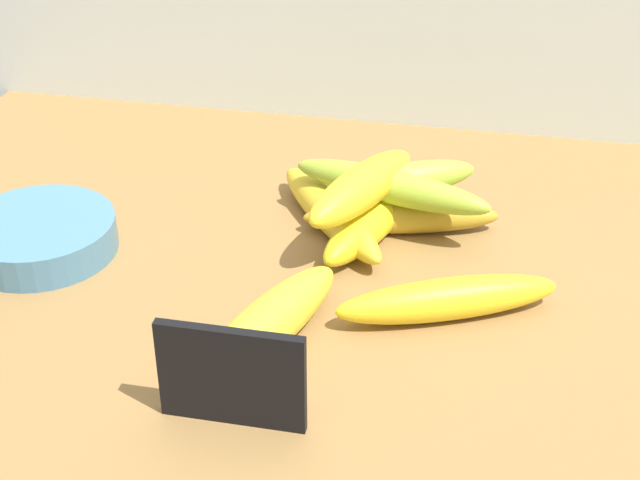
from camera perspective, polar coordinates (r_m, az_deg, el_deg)
The scene contains 11 objects.
counter_top at distance 84.36cm, azimuth 3.66°, elevation -4.75°, with size 110.00×76.00×3.00cm, color olive.
chalkboard_sign at distance 69.61cm, azimuth -5.32°, elevation -8.36°, with size 11.00×1.80×8.40cm.
fruit_bowl at distance 93.78cm, azimuth -16.51°, elevation 0.24°, with size 14.54×14.54×3.29cm, color teal.
banana_0 at distance 81.59cm, azimuth 7.69°, elevation -3.54°, with size 19.69×3.68×3.68cm, color yellow.
banana_1 at distance 77.56cm, azimuth -3.11°, elevation -5.05°, with size 18.66×4.36×4.36cm, color gold.
banana_2 at distance 91.09cm, azimuth 2.88°, elevation 0.85°, with size 15.28×3.82×3.82cm, color yellow.
banana_3 at distance 93.35cm, azimuth 4.60°, elevation 1.41°, with size 19.25×3.27×3.27cm, color #B08E25.
banana_4 at distance 93.28cm, azimuth 0.64°, elevation 1.64°, with size 19.82×3.67×3.67cm, color gold.
banana_5 at distance 89.39cm, azimuth 2.53°, elevation 3.17°, with size 16.33×4.18×4.18cm, color yellow.
banana_6 at distance 92.93cm, azimuth 5.15°, elevation 3.58°, with size 15.03×3.38×3.38cm, color #99BD37.
banana_7 at distance 91.74cm, azimuth 4.26°, elevation 3.23°, with size 20.23×3.39×3.39cm, color #96B734.
Camera 1 is at (8.37, -67.51, 51.39)cm, focal length 53.27 mm.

